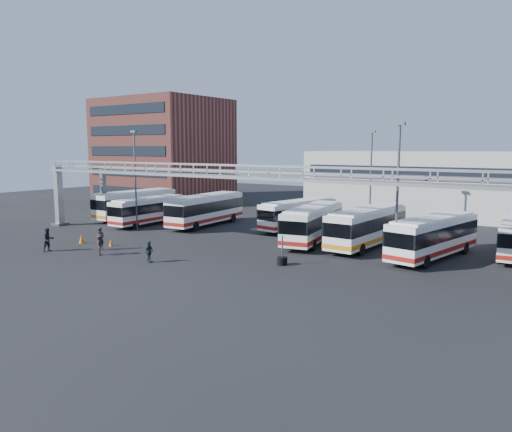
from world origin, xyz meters
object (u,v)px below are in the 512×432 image
Objects in this scene: cone_left at (81,239)px; cone_right at (111,242)px; light_pole_left at (135,174)px; bus_4 at (299,213)px; bus_2 at (206,209)px; pedestrian_d at (149,252)px; light_pole_back at (371,174)px; bus_5 at (313,222)px; pedestrian_a at (101,239)px; bus_1 at (149,209)px; bus_7 at (433,235)px; tire_stack at (282,260)px; pedestrian_c at (100,245)px; pedestrian_b at (48,240)px; bus_0 at (136,203)px; bus_6 at (367,226)px; light_pole_mid at (398,187)px.

cone_left reaches higher than cone_right.
light_pole_left is 0.99× the size of bus_4.
pedestrian_d is at bearing -68.39° from bus_2.
light_pole_back is 15.65× the size of cone_right.
bus_4 is (9.62, 3.46, -0.19)m from bus_2.
light_pole_left is 8.33m from bus_2.
bus_5 is 18.36m from pedestrian_a.
cone_right is (6.46, -10.57, -1.35)m from bus_1.
bus_5 is 1.02× the size of bus_7.
pedestrian_a is 0.90× the size of tire_stack.
bus_1 is 20.06m from bus_5.
bus_1 is at bearing -158.22° from bus_2.
bus_1 is at bearing 160.15° from tire_stack.
bus_2 is 6.67× the size of pedestrian_c.
light_pole_left reaches higher than cone_left.
bus_5 is at bearing -53.04° from pedestrian_a.
light_pole_back is 4.75× the size of tire_stack.
bus_7 is 5.65× the size of pedestrian_b.
pedestrian_b is at bearing -77.67° from cone_left.
pedestrian_c is at bearing -59.45° from bus_1.
tire_stack is (8.54, 4.96, -0.44)m from pedestrian_d.
bus_1 is 0.97× the size of bus_4.
light_pole_left is 5.96× the size of pedestrian_c.
bus_1 is (4.68, -2.25, -0.19)m from bus_0.
light_pole_left is 8.78m from bus_0.
tire_stack is (22.32, -8.06, -1.31)m from bus_1.
bus_2 is 17.88m from pedestrian_d.
light_pole_back is 10.73m from bus_6.
bus_2 is at bearing -31.66° from pedestrian_c.
light_pole_mid is 13.37× the size of cone_left.
light_pole_mid is at bearing 16.19° from cone_right.
light_pole_left and light_pole_back have the same top height.
bus_0 is at bearing 33.26° from pedestrian_b.
bus_7 is 6.87× the size of pedestrian_d.
bus_4 is 20.28m from pedestrian_a.
cone_right is (5.22, -7.62, -5.40)m from light_pole_left.
light_pole_back is at bearing 18.08° from bus_0.
bus_2 is at bearing 52.58° from light_pole_left.
pedestrian_d is (13.78, -13.02, -0.87)m from bus_1.
light_pole_left is 0.89× the size of bus_2.
cone_left is 0.36× the size of tire_stack.
tire_stack is at bearing -101.97° from bus_6.
bus_1 is at bearing 22.25° from pedestrian_a.
pedestrian_b is (3.99, -14.93, -0.70)m from bus_1.
light_pole_back is (-8.00, 15.00, 0.00)m from light_pole_mid.
pedestrian_b is (-3.07, -2.81, 0.01)m from pedestrian_a.
bus_2 reaches higher than tire_stack.
light_pole_mid is at bearing -60.06° from pedestrian_b.
light_pole_back is 6.38× the size of pedestrian_d.
light_pole_back reaches higher than bus_6.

